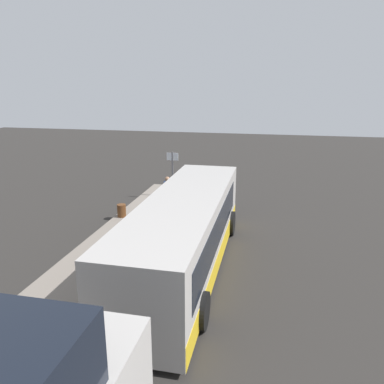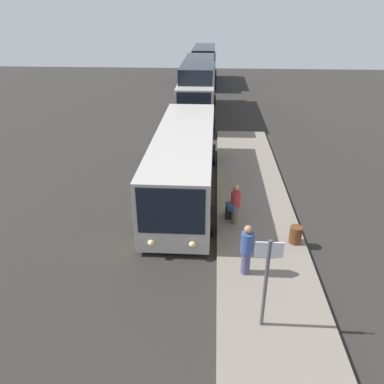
{
  "view_description": "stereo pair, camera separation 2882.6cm",
  "coord_description": "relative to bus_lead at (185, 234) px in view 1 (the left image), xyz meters",
  "views": [
    {
      "loc": [
        -13.46,
        -2.91,
        6.67
      ],
      "look_at": [
        2.9,
        0.65,
        1.86
      ],
      "focal_mm": 35.0,
      "sensor_mm": 36.0,
      "label": 1
    },
    {
      "loc": [
        15.02,
        1.4,
        7.92
      ],
      "look_at": [
        2.9,
        0.65,
        1.86
      ],
      "focal_mm": 35.0,
      "sensor_mm": 36.0,
      "label": 2
    }
  ],
  "objects": [
    {
      "name": "passenger_waiting",
      "position": [
        6.34,
        2.46,
        -0.29
      ],
      "size": [
        0.48,
        0.48,
        1.77
      ],
      "rotation": [
        0.0,
        0.0,
        0.2
      ],
      "color": "#4C476B",
      "rests_on": "platform"
    },
    {
      "name": "platform",
      "position": [
        1.09,
        3.17,
        -1.33
      ],
      "size": [
        20.0,
        3.23,
        0.17
      ],
      "color": "slate",
      "rests_on": "ground"
    },
    {
      "name": "passenger_boarding",
      "position": [
        3.29,
        2.23,
        -0.36
      ],
      "size": [
        0.63,
        0.57,
        1.64
      ],
      "rotation": [
        0.0,
        0.0,
        -2.16
      ],
      "color": "#6B604C",
      "rests_on": "platform"
    },
    {
      "name": "ground",
      "position": [
        1.09,
        -0.05,
        -1.41
      ],
      "size": [
        80.0,
        80.0,
        0.0
      ],
      "primitive_type": "plane",
      "color": "#2B2826"
    },
    {
      "name": "bus_lead",
      "position": [
        0.0,
        0.0,
        0.0
      ],
      "size": [
        11.06,
        2.87,
        2.83
      ],
      "color": "#B2ADA8",
      "rests_on": "ground"
    },
    {
      "name": "sign_post",
      "position": [
        8.52,
        2.76,
        0.45
      ],
      "size": [
        0.1,
        0.69,
        2.71
      ],
      "color": "#4C4C51",
      "rests_on": "platform"
    },
    {
      "name": "suitcase",
      "position": [
        2.81,
        2.02,
        -0.95
      ],
      "size": [
        0.45,
        0.28,
        0.81
      ],
      "color": "black",
      "rests_on": "platform"
    },
    {
      "name": "trash_bin",
      "position": [
        4.5,
        4.39,
        -0.91
      ],
      "size": [
        0.44,
        0.44,
        0.65
      ],
      "color": "#593319",
      "rests_on": "platform"
    }
  ]
}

